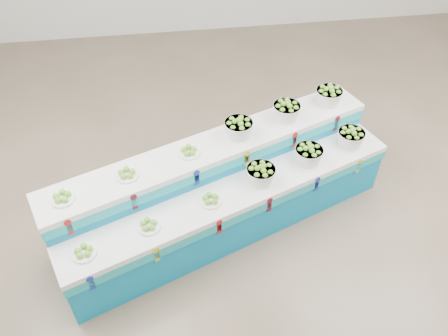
{
  "coord_description": "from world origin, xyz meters",
  "views": [
    {
      "loc": [
        -0.97,
        -3.51,
        4.39
      ],
      "look_at": [
        -0.45,
        0.11,
        0.87
      ],
      "focal_mm": 37.09,
      "sensor_mm": 36.0,
      "label": 1
    }
  ],
  "objects_px": {
    "basket_upper_right": "(329,95)",
    "basket_lower_left": "(261,174)",
    "display_stand": "(224,190)",
    "plate_upper_mid": "(127,173)"
  },
  "relations": [
    {
      "from": "display_stand",
      "to": "plate_upper_mid",
      "type": "distance_m",
      "value": 1.18
    },
    {
      "from": "display_stand",
      "to": "basket_lower_left",
      "type": "xyz_separation_m",
      "value": [
        0.39,
        -0.11,
        0.32
      ]
    },
    {
      "from": "basket_lower_left",
      "to": "basket_upper_right",
      "type": "distance_m",
      "value": 1.4
    },
    {
      "from": "basket_upper_right",
      "to": "display_stand",
      "type": "bearing_deg",
      "value": -150.01
    },
    {
      "from": "plate_upper_mid",
      "to": "basket_upper_right",
      "type": "relative_size",
      "value": 0.74
    },
    {
      "from": "display_stand",
      "to": "basket_upper_right",
      "type": "bearing_deg",
      "value": 8.74
    },
    {
      "from": "display_stand",
      "to": "basket_upper_right",
      "type": "distance_m",
      "value": 1.73
    },
    {
      "from": "plate_upper_mid",
      "to": "basket_upper_right",
      "type": "height_order",
      "value": "basket_upper_right"
    },
    {
      "from": "basket_upper_right",
      "to": "basket_lower_left",
      "type": "bearing_deg",
      "value": -137.64
    },
    {
      "from": "display_stand",
      "to": "plate_upper_mid",
      "type": "relative_size",
      "value": 16.51
    }
  ]
}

